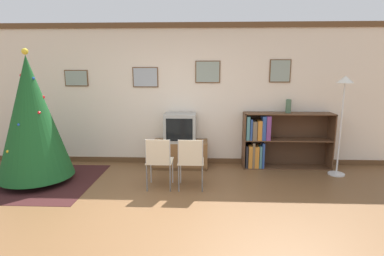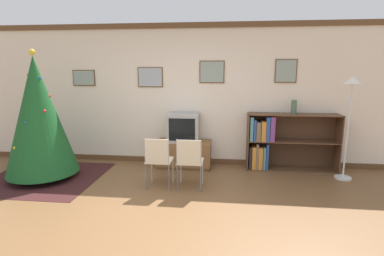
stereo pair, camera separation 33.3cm
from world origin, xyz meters
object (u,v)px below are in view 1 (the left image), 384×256
at_px(folding_chair_right, 191,160).
at_px(vase, 288,106).
at_px(tv_console, 180,154).
at_px(standing_lamp, 343,100).
at_px(television, 180,128).
at_px(bookshelf, 271,140).
at_px(christmas_tree, 32,118).
at_px(folding_chair_left, 159,160).

distance_m(folding_chair_right, vase, 2.24).
distance_m(tv_console, standing_lamp, 3.03).
height_order(tv_console, television, television).
height_order(folding_chair_right, bookshelf, bookshelf).
xyz_separation_m(christmas_tree, bookshelf, (4.03, 0.94, -0.56)).
bearing_deg(tv_console, television, -90.00).
relative_size(tv_console, television, 1.76).
distance_m(tv_console, vase, 2.21).
xyz_separation_m(christmas_tree, vase, (4.33, 0.97, 0.10)).
height_order(folding_chair_left, bookshelf, bookshelf).
relative_size(television, standing_lamp, 0.34).
bearing_deg(tv_console, bookshelf, 2.28).
bearing_deg(folding_chair_right, television, 102.70).
distance_m(christmas_tree, folding_chair_right, 2.65).
bearing_deg(standing_lamp, bookshelf, 160.61).
xyz_separation_m(vase, standing_lamp, (0.81, -0.41, 0.16)).
relative_size(vase, standing_lamp, 0.15).
bearing_deg(standing_lamp, folding_chair_left, -165.82).
relative_size(christmas_tree, folding_chair_left, 2.64).
xyz_separation_m(television, standing_lamp, (2.82, -0.32, 0.57)).
height_order(christmas_tree, television, christmas_tree).
height_order(christmas_tree, folding_chair_left, christmas_tree).
xyz_separation_m(television, folding_chair_left, (-0.25, -1.09, -0.30)).
xyz_separation_m(folding_chair_left, bookshelf, (1.96, 1.16, 0.05)).
bearing_deg(vase, folding_chair_right, -146.16).
relative_size(folding_chair_right, standing_lamp, 0.47).
relative_size(christmas_tree, vase, 8.53).
xyz_separation_m(folding_chair_left, standing_lamp, (3.06, 0.77, 0.87)).
bearing_deg(folding_chair_right, folding_chair_left, 180.00).
height_order(folding_chair_right, standing_lamp, standing_lamp).
distance_m(folding_chair_left, folding_chair_right, 0.49).
bearing_deg(folding_chair_right, tv_console, 102.67).
height_order(christmas_tree, tv_console, christmas_tree).
bearing_deg(vase, television, -177.37).
xyz_separation_m(tv_console, bookshelf, (1.71, 0.07, 0.27)).
distance_m(folding_chair_left, vase, 2.64).
relative_size(tv_console, vase, 4.06).
bearing_deg(television, tv_console, 90.00).
bearing_deg(vase, christmas_tree, -167.43).
distance_m(folding_chair_left, standing_lamp, 3.27).
bearing_deg(christmas_tree, television, 20.63).
bearing_deg(television, folding_chair_right, -77.30).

